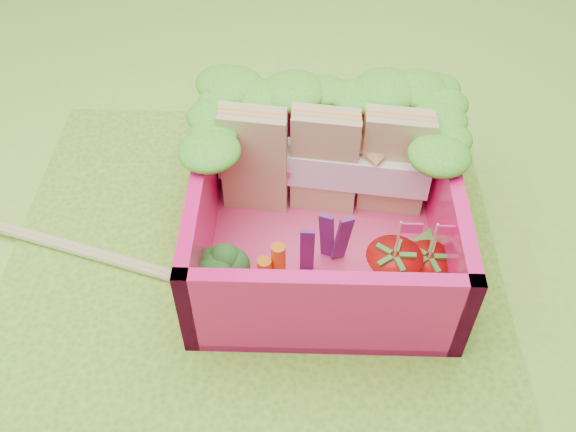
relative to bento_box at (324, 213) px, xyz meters
The scene contains 13 objects.
ground 0.49m from the bento_box, 159.49° to the right, with size 14.00×14.00×0.00m, color #83D23B.
placemat 0.48m from the bento_box, 159.49° to the right, with size 2.60×2.60×0.03m, color #5FA725.
bento_floor 0.25m from the bento_box, ahead, with size 1.30×1.30×0.05m, color #E93B70.
bento_box is the anchor object (origin of this frame).
lettuce_ruffle 0.58m from the bento_box, 90.00° to the left, with size 1.43×0.83×0.11m.
sandwich_stack 0.31m from the bento_box, 88.99° to the left, with size 1.14×0.31×0.62m.
broccoli 0.62m from the bento_box, 146.14° to the right, with size 0.31×0.31×0.26m.
carrot_sticks 0.40m from the bento_box, 129.73° to the right, with size 0.14×0.11×0.29m.
purple_wedges 0.16m from the bento_box, 86.83° to the right, with size 0.25×0.13×0.38m.
strawberry_left 0.46m from the bento_box, 43.33° to the right, with size 0.27×0.27×0.51m.
strawberry_right 0.58m from the bento_box, 29.17° to the right, with size 0.23×0.23×0.47m.
snap_peas 0.49m from the bento_box, 27.80° to the right, with size 0.63×0.54×0.05m.
chopsticks 1.36m from the bento_box, behind, with size 1.93×0.63×0.04m.
Camera 1 is at (0.24, -2.09, 2.69)m, focal length 40.00 mm.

